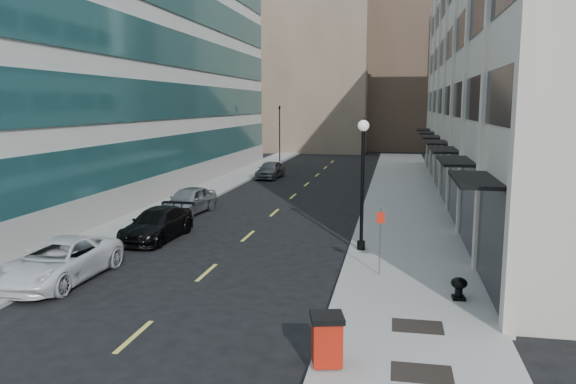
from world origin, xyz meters
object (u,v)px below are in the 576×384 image
at_px(car_white_van, 59,261).
at_px(car_black_pickup, 157,224).
at_px(urn_planter, 459,286).
at_px(traffic_signal, 280,109).
at_px(lamppost, 363,173).
at_px(sign_post, 380,232).
at_px(trash_bin, 327,338).
at_px(car_silver_sedan, 189,200).
at_px(car_grey_sedan, 270,170).

distance_m(car_white_van, car_black_pickup, 6.66).
bearing_deg(car_white_van, urn_planter, 2.62).
relative_size(car_black_pickup, urn_planter, 6.95).
bearing_deg(traffic_signal, lamppost, -73.00).
relative_size(traffic_signal, lamppost, 1.25).
relative_size(traffic_signal, sign_post, 2.82).
bearing_deg(sign_post, trash_bin, -105.44).
relative_size(traffic_signal, car_white_van, 1.30).
relative_size(car_silver_sedan, urn_planter, 6.38).
bearing_deg(car_white_van, lamppost, 31.20).
distance_m(car_silver_sedan, car_grey_sedan, 16.25).
xyz_separation_m(lamppost, sign_post, (0.87, -3.48, -1.70)).
relative_size(traffic_signal, urn_planter, 9.77).
distance_m(lamppost, urn_planter, 7.17).
bearing_deg(urn_planter, car_silver_sedan, 137.70).
distance_m(traffic_signal, urn_planter, 44.44).
distance_m(car_white_van, trash_bin, 11.36).
distance_m(lamppost, sign_post, 3.97).
height_order(car_white_van, lamppost, lamppost).
bearing_deg(lamppost, car_white_van, -150.19).
bearing_deg(car_grey_sedan, traffic_signal, 101.79).
bearing_deg(car_white_van, car_silver_sedan, 91.34).
bearing_deg(urn_planter, car_white_van, -178.77).
xyz_separation_m(car_silver_sedan, urn_planter, (13.74, -12.50, -0.19)).
height_order(traffic_signal, car_white_van, traffic_signal).
height_order(car_grey_sedan, trash_bin, car_grey_sedan).
distance_m(car_white_van, urn_planter, 13.75).
bearing_deg(sign_post, car_silver_sedan, 129.44).
relative_size(car_grey_sedan, trash_bin, 3.48).
relative_size(trash_bin, sign_post, 0.50).
distance_m(car_black_pickup, car_grey_sedan, 22.39).
distance_m(trash_bin, lamppost, 11.22).
relative_size(car_white_van, car_silver_sedan, 1.18).
bearing_deg(car_grey_sedan, urn_planter, -62.73).
height_order(car_white_van, sign_post, sign_post).
xyz_separation_m(car_grey_sedan, lamppost, (9.16, -23.08, 2.70)).
height_order(traffic_signal, urn_planter, traffic_signal).
xyz_separation_m(car_white_van, sign_post, (11.20, 2.44, 0.99)).
height_order(car_black_pickup, trash_bin, car_black_pickup).
xyz_separation_m(trash_bin, lamppost, (0.13, 10.91, 2.62)).
relative_size(trash_bin, lamppost, 0.22).
height_order(car_white_van, car_black_pickup, car_white_van).
bearing_deg(lamppost, car_black_pickup, 175.80).
xyz_separation_m(car_black_pickup, car_grey_sedan, (0.38, 22.38, 0.02)).
height_order(car_silver_sedan, sign_post, sign_post).
bearing_deg(car_grey_sedan, car_silver_sedan, -90.48).
bearing_deg(sign_post, lamppost, 96.26).
bearing_deg(car_black_pickup, car_white_van, -93.66).
distance_m(car_black_pickup, sign_post, 11.26).
height_order(car_grey_sedan, urn_planter, car_grey_sedan).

